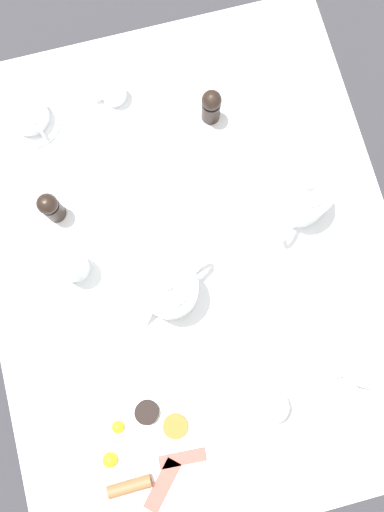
% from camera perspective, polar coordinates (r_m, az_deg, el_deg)
% --- Properties ---
extents(ground_plane, '(8.00, 8.00, 0.00)m').
position_cam_1_polar(ground_plane, '(1.83, 0.00, -4.24)').
color(ground_plane, '#333338').
extents(table, '(0.90, 1.14, 0.75)m').
position_cam_1_polar(table, '(1.17, 0.00, -0.80)').
color(table, silver).
rests_on(table, ground_plane).
extents(breakfast_plate, '(0.29, 0.29, 0.04)m').
position_cam_1_polar(breakfast_plate, '(1.09, -5.38, -21.16)').
color(breakfast_plate, white).
rests_on(breakfast_plate, table).
extents(teapot_near, '(0.14, 0.18, 0.13)m').
position_cam_1_polar(teapot_near, '(1.10, 12.47, 6.73)').
color(teapot_near, white).
rests_on(teapot_near, table).
extents(teapot_far, '(0.20, 0.12, 0.13)m').
position_cam_1_polar(teapot_far, '(1.03, -2.50, -3.80)').
color(teapot_far, white).
rests_on(teapot_far, table).
extents(teacup_with_saucer_left, '(0.15, 0.15, 0.06)m').
position_cam_1_polar(teacup_with_saucer_left, '(1.11, 18.91, -11.63)').
color(teacup_with_saucer_left, white).
rests_on(teacup_with_saucer_left, table).
extents(teacup_with_saucer_right, '(0.15, 0.15, 0.06)m').
position_cam_1_polar(teacup_with_saucer_right, '(1.23, -18.28, 15.11)').
color(teacup_with_saucer_right, white).
rests_on(teacup_with_saucer_right, table).
extents(water_glass_tall, '(0.06, 0.06, 0.11)m').
position_cam_1_polar(water_glass_tall, '(1.04, 8.64, -16.32)').
color(water_glass_tall, white).
rests_on(water_glass_tall, table).
extents(water_glass_short, '(0.06, 0.06, 0.10)m').
position_cam_1_polar(water_glass_short, '(1.07, -13.74, -0.98)').
color(water_glass_short, white).
rests_on(water_glass_short, table).
extents(creamer_jug, '(0.08, 0.06, 0.05)m').
position_cam_1_polar(creamer_jug, '(1.21, -9.08, 18.13)').
color(creamer_jug, white).
rests_on(creamer_jug, table).
extents(pepper_grinder, '(0.04, 0.04, 0.10)m').
position_cam_1_polar(pepper_grinder, '(1.11, -15.86, 5.39)').
color(pepper_grinder, black).
rests_on(pepper_grinder, table).
extents(salt_grinder, '(0.04, 0.04, 0.10)m').
position_cam_1_polar(salt_grinder, '(1.15, 2.21, 16.77)').
color(salt_grinder, black).
rests_on(salt_grinder, table).
extents(fork_by_plate, '(0.18, 0.03, 0.00)m').
position_cam_1_polar(fork_by_plate, '(1.15, 0.37, 9.96)').
color(fork_by_plate, silver).
rests_on(fork_by_plate, table).
extents(knife_by_plate, '(0.19, 0.06, 0.00)m').
position_cam_1_polar(knife_by_plate, '(1.27, 9.22, 20.88)').
color(knife_by_plate, silver).
rests_on(knife_by_plate, table).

